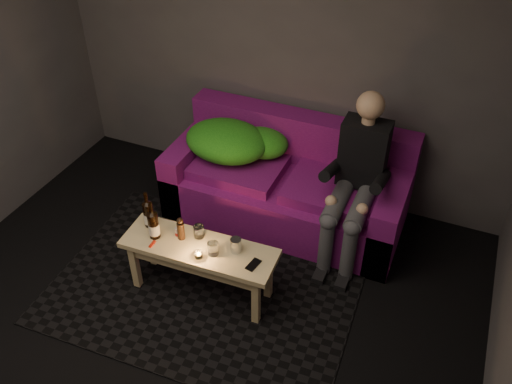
# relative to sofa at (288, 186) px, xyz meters

# --- Properties ---
(floor) EXTENTS (4.50, 4.50, 0.00)m
(floor) POSITION_rel_sofa_xyz_m (-0.25, -1.82, -0.31)
(floor) COLOR black
(floor) RESTS_ON ground
(room) EXTENTS (4.50, 4.50, 4.50)m
(room) POSITION_rel_sofa_xyz_m (-0.25, -1.35, 1.34)
(room) COLOR silver
(room) RESTS_ON ground
(rug) EXTENTS (2.31, 1.72, 0.01)m
(rug) POSITION_rel_sofa_xyz_m (-0.27, -1.04, -0.30)
(rug) COLOR black
(rug) RESTS_ON floor
(sofa) EXTENTS (1.97, 0.88, 0.85)m
(sofa) POSITION_rel_sofa_xyz_m (0.00, 0.00, 0.00)
(sofa) COLOR #6B0E67
(sofa) RESTS_ON floor
(green_blanket) EXTENTS (0.86, 0.59, 0.29)m
(green_blanket) POSITION_rel_sofa_xyz_m (-0.50, -0.01, 0.33)
(green_blanket) COLOR #1A7D16
(green_blanket) RESTS_ON sofa
(person) EXTENTS (0.35, 0.82, 1.31)m
(person) POSITION_rel_sofa_xyz_m (0.59, -0.16, 0.37)
(person) COLOR black
(person) RESTS_ON sofa
(coffee_table) EXTENTS (1.13, 0.40, 0.46)m
(coffee_table) POSITION_rel_sofa_xyz_m (-0.27, -1.09, 0.07)
(coffee_table) COLOR #D6C17D
(coffee_table) RESTS_ON rug
(beer_bottle_a) EXTENTS (0.07, 0.07, 0.30)m
(beer_bottle_a) POSITION_rel_sofa_xyz_m (-0.70, -1.04, 0.26)
(beer_bottle_a) COLOR black
(beer_bottle_a) RESTS_ON coffee_table
(beer_bottle_b) EXTENTS (0.08, 0.08, 0.31)m
(beer_bottle_b) POSITION_rel_sofa_xyz_m (-0.60, -1.13, 0.27)
(beer_bottle_b) COLOR black
(beer_bottle_b) RESTS_ON coffee_table
(salt_shaker) EXTENTS (0.04, 0.04, 0.08)m
(salt_shaker) POSITION_rel_sofa_xyz_m (-0.45, -1.06, 0.19)
(salt_shaker) COLOR silver
(salt_shaker) RESTS_ON coffee_table
(pepper_mill) EXTENTS (0.06, 0.06, 0.14)m
(pepper_mill) POSITION_rel_sofa_xyz_m (-0.42, -1.07, 0.22)
(pepper_mill) COLOR black
(pepper_mill) RESTS_ON coffee_table
(tumbler_back) EXTENTS (0.09, 0.09, 0.09)m
(tumbler_back) POSITION_rel_sofa_xyz_m (-0.31, -1.00, 0.20)
(tumbler_back) COLOR white
(tumbler_back) RESTS_ON coffee_table
(tealight) EXTENTS (0.06, 0.06, 0.04)m
(tealight) POSITION_rel_sofa_xyz_m (-0.22, -1.19, 0.17)
(tealight) COLOR white
(tealight) RESTS_ON coffee_table
(tumbler_front) EXTENTS (0.08, 0.08, 0.10)m
(tumbler_front) POSITION_rel_sofa_xyz_m (-0.14, -1.12, 0.20)
(tumbler_front) COLOR white
(tumbler_front) RESTS_ON coffee_table
(steel_cup) EXTENTS (0.10, 0.10, 0.11)m
(steel_cup) POSITION_rel_sofa_xyz_m (-0.01, -1.03, 0.21)
(steel_cup) COLOR #BABCC2
(steel_cup) RESTS_ON coffee_table
(smartphone) EXTENTS (0.08, 0.13, 0.01)m
(smartphone) POSITION_rel_sofa_xyz_m (0.16, -1.11, 0.16)
(smartphone) COLOR black
(smartphone) RESTS_ON coffee_table
(red_lighter) EXTENTS (0.02, 0.07, 0.01)m
(red_lighter) POSITION_rel_sofa_xyz_m (-0.58, -1.21, 0.16)
(red_lighter) COLOR red
(red_lighter) RESTS_ON coffee_table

